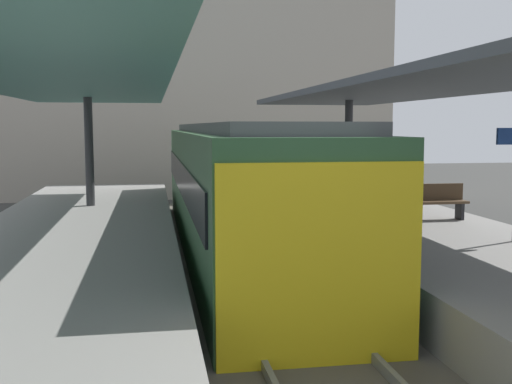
{
  "coord_description": "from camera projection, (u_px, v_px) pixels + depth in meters",
  "views": [
    {
      "loc": [
        -2.06,
        -10.01,
        3.24
      ],
      "look_at": [
        0.26,
        3.55,
        1.75
      ],
      "focal_mm": 42.81,
      "sensor_mm": 36.0,
      "label": 1
    }
  ],
  "objects": [
    {
      "name": "platform_right",
      "position": [
        481.0,
        278.0,
        11.09
      ],
      "size": [
        4.4,
        28.0,
        1.0
      ],
      "primitive_type": "cube",
      "color": "gray",
      "rests_on": "ground_plane"
    },
    {
      "name": "platform_left",
      "position": [
        45.0,
        297.0,
        9.82
      ],
      "size": [
        4.4,
        28.0,
        1.0
      ],
      "primitive_type": "cube",
      "color": "gray",
      "rests_on": "ground_plane"
    },
    {
      "name": "track_ballast",
      "position": [
        276.0,
        309.0,
        10.49
      ],
      "size": [
        3.2,
        28.0,
        0.2
      ],
      "primitive_type": "cube",
      "color": "#59544C",
      "rests_on": "ground_plane"
    },
    {
      "name": "canopy_right",
      "position": [
        450.0,
        85.0,
        12.08
      ],
      "size": [
        4.18,
        21.0,
        3.18
      ],
      "color": "#333335",
      "rests_on": "platform_right"
    },
    {
      "name": "ground_plane",
      "position": [
        276.0,
        315.0,
        10.51
      ],
      "size": [
        80.0,
        80.0,
        0.0
      ],
      "primitive_type": "plane",
      "color": "#383835"
    },
    {
      "name": "rail_near_side",
      "position": [
        234.0,
        302.0,
        10.36
      ],
      "size": [
        0.08,
        28.0,
        0.14
      ],
      "primitive_type": "cube",
      "color": "slate",
      "rests_on": "track_ballast"
    },
    {
      "name": "platform_bench",
      "position": [
        437.0,
        200.0,
        14.67
      ],
      "size": [
        1.4,
        0.41,
        0.86
      ],
      "color": "black",
      "rests_on": "platform_right"
    },
    {
      "name": "commuter_train",
      "position": [
        237.0,
        188.0,
        15.06
      ],
      "size": [
        2.78,
        15.28,
        3.1
      ],
      "color": "#2D5633",
      "rests_on": "track_ballast"
    },
    {
      "name": "rail_far_side",
      "position": [
        317.0,
        298.0,
        10.6
      ],
      "size": [
        0.08,
        28.0,
        0.14
      ],
      "primitive_type": "cube",
      "color": "slate",
      "rests_on": "track_ballast"
    },
    {
      "name": "passenger_near_bench",
      "position": [
        317.0,
        177.0,
        16.04
      ],
      "size": [
        0.36,
        0.36,
        1.75
      ],
      "color": "#998460",
      "rests_on": "platform_right"
    },
    {
      "name": "station_building_backdrop",
      "position": [
        194.0,
        79.0,
        29.52
      ],
      "size": [
        18.0,
        6.0,
        11.0
      ],
      "primitive_type": "cube",
      "color": "#A89E8E",
      "rests_on": "ground_plane"
    },
    {
      "name": "passenger_mid_platform",
      "position": [
        393.0,
        190.0,
        13.65
      ],
      "size": [
        0.36,
        0.36,
        1.58
      ],
      "color": "maroon",
      "rests_on": "platform_right"
    },
    {
      "name": "canopy_left",
      "position": [
        51.0,
        78.0,
        10.8
      ],
      "size": [
        4.18,
        21.0,
        3.21
      ],
      "color": "#333335",
      "rests_on": "platform_left"
    }
  ]
}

